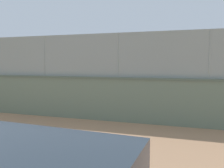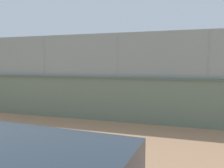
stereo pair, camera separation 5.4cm
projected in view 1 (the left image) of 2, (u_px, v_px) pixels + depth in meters
The scene contains 7 objects.
ground_plane at pixel (158, 90), 20.61m from camera, with size 260.00×260.00×0.00m, color tan.
perimeter_wall at pixel (80, 97), 9.99m from camera, with size 24.48×0.62×1.81m.
fence_panel_on_wall at pixel (79, 56), 9.82m from camera, with size 24.05×0.28×1.79m.
player_foreground_swinging at pixel (175, 77), 21.93m from camera, with size 0.87×1.09×1.73m.
player_crossing_court at pixel (74, 83), 17.92m from camera, with size 1.22×0.70×1.48m.
player_at_service_line at pixel (105, 92), 11.82m from camera, with size 0.77×1.13×1.52m.
sports_ball at pixel (176, 79), 19.52m from camera, with size 0.22×0.22×0.22m, color #3399D8.
Camera 1 is at (-2.02, 20.79, 2.37)m, focal length 37.04 mm.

